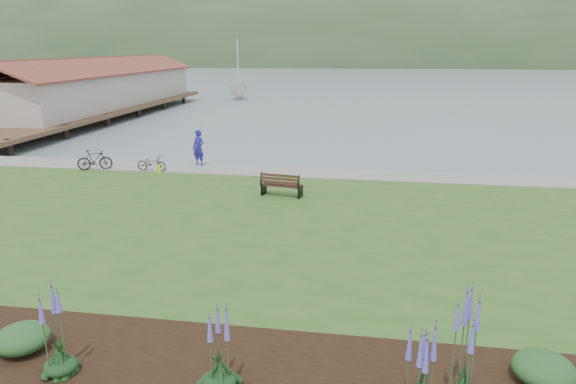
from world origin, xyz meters
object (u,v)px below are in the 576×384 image
object	(u,v)px
person	(198,145)
sailboat	(239,99)
park_bench	(281,184)
bicycle_a	(152,163)

from	to	relation	value
person	sailboat	xyz separation A→B (m)	(-7.59, 37.84, -1.49)
sailboat	person	bearing A→B (deg)	-83.92
park_bench	bicycle_a	size ratio (longest dim) A/B	1.14
park_bench	person	world-z (taller)	person
park_bench	sailboat	bearing A→B (deg)	115.77
person	bicycle_a	distance (m)	2.54
person	sailboat	world-z (taller)	sailboat
person	sailboat	size ratio (longest dim) A/B	0.09
park_bench	bicycle_a	bearing A→B (deg)	163.78
park_bench	sailboat	world-z (taller)	sailboat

